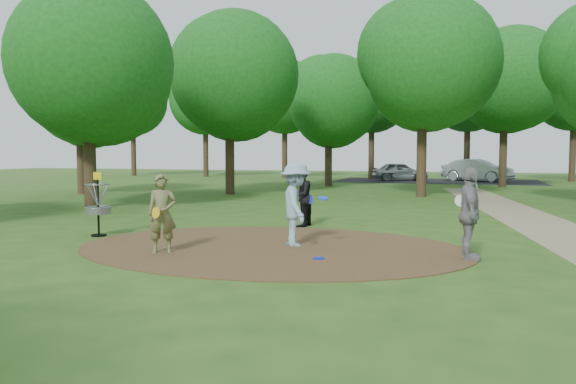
% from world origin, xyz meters
% --- Properties ---
extents(ground, '(100.00, 100.00, 0.00)m').
position_xyz_m(ground, '(0.00, 0.00, 0.00)').
color(ground, '#2D5119').
rests_on(ground, ground).
extents(dirt_clearing, '(8.40, 8.40, 0.02)m').
position_xyz_m(dirt_clearing, '(0.00, 0.00, 0.01)').
color(dirt_clearing, '#47301C').
rests_on(dirt_clearing, ground).
extents(parking_lot, '(14.00, 8.00, 0.01)m').
position_xyz_m(parking_lot, '(2.00, 30.00, 0.00)').
color(parking_lot, black).
rests_on(parking_lot, ground).
extents(player_observer_with_disc, '(0.69, 0.61, 1.59)m').
position_xyz_m(player_observer_with_disc, '(-1.84, -1.29, 0.79)').
color(player_observer_with_disc, '#66683C').
rests_on(player_observer_with_disc, ground).
extents(player_throwing_with_disc, '(1.30, 1.34, 1.80)m').
position_xyz_m(player_throwing_with_disc, '(0.45, 0.33, 0.90)').
color(player_throwing_with_disc, '#8BB0D0').
rests_on(player_throwing_with_disc, ground).
extents(player_walking_with_disc, '(0.71, 0.86, 1.67)m').
position_xyz_m(player_walking_with_disc, '(-0.36, 3.45, 0.83)').
color(player_walking_with_disc, black).
rests_on(player_walking_with_disc, ground).
extents(player_waiting_with_disc, '(0.55, 1.06, 1.73)m').
position_xyz_m(player_waiting_with_disc, '(3.99, -0.20, 0.87)').
color(player_waiting_with_disc, gray).
rests_on(player_waiting_with_disc, ground).
extents(disc_ground_cyan, '(0.22, 0.22, 0.02)m').
position_xyz_m(disc_ground_cyan, '(0.29, 0.52, 0.03)').
color(disc_ground_cyan, '#1681B7').
rests_on(disc_ground_cyan, dirt_clearing).
extents(disc_ground_blue, '(0.22, 0.22, 0.02)m').
position_xyz_m(disc_ground_blue, '(1.30, -1.02, 0.03)').
color(disc_ground_blue, '#0B1BC7').
rests_on(disc_ground_blue, dirt_clearing).
extents(car_left, '(4.23, 2.69, 1.34)m').
position_xyz_m(car_left, '(-0.56, 29.75, 0.67)').
color(car_left, '#A1A2A8').
rests_on(car_left, ground).
extents(car_right, '(5.00, 3.50, 1.56)m').
position_xyz_m(car_right, '(4.73, 30.47, 0.78)').
color(car_right, '#B7BCC0').
rests_on(car_right, ground).
extents(disc_golf_basket, '(0.63, 0.63, 1.54)m').
position_xyz_m(disc_golf_basket, '(-4.50, 0.30, 0.87)').
color(disc_golf_basket, black).
rests_on(disc_golf_basket, ground).
extents(tree_ring, '(37.22, 45.51, 9.05)m').
position_xyz_m(tree_ring, '(1.80, 8.73, 5.27)').
color(tree_ring, '#332316').
rests_on(tree_ring, ground).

